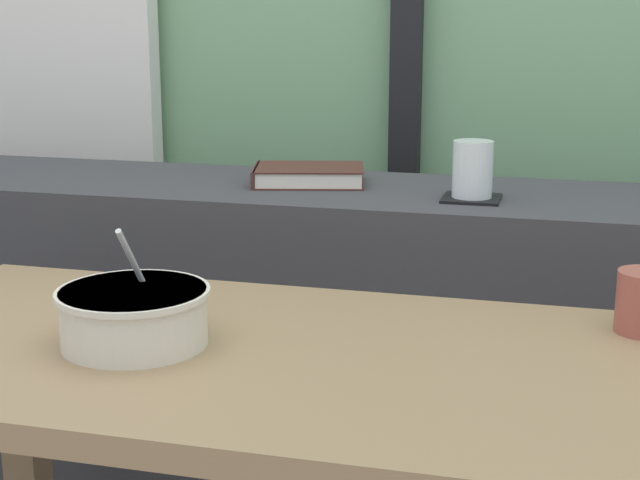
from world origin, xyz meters
TOP-DOWN VIEW (x-y plane):
  - dark_console_ledge at (0.00, 0.55)m, footprint 2.80×0.38m
  - breakfast_table at (-0.03, -0.06)m, footprint 1.15×0.57m
  - coaster_square at (0.16, 0.49)m, footprint 0.10×0.10m
  - juice_glass at (0.16, 0.49)m, footprint 0.07×0.07m
  - closed_book at (-0.16, 0.57)m, footprint 0.24×0.19m
  - soup_bowl at (-0.21, -0.08)m, footprint 0.20×0.20m

SIDE VIEW (x-z plane):
  - dark_console_ledge at x=0.00m, z-range 0.00..0.78m
  - breakfast_table at x=-0.03m, z-range 0.23..0.91m
  - soup_bowl at x=-0.21m, z-range 0.64..0.80m
  - coaster_square at x=0.16m, z-range 0.78..0.79m
  - closed_book at x=-0.16m, z-range 0.78..0.82m
  - juice_glass at x=0.16m, z-range 0.78..0.88m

